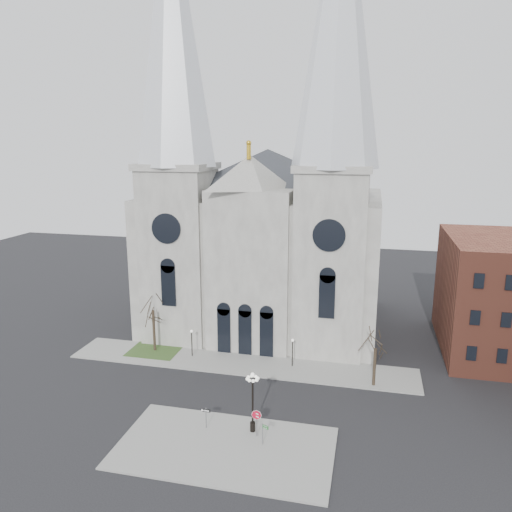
% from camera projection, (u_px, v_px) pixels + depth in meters
% --- Properties ---
extents(ground, '(160.00, 160.00, 0.00)m').
position_uv_depth(ground, '(210.00, 413.00, 46.95)').
color(ground, black).
rests_on(ground, ground).
extents(sidewalk_near, '(18.00, 10.00, 0.14)m').
position_uv_depth(sidewalk_near, '(225.00, 448.00, 41.53)').
color(sidewalk_near, gray).
rests_on(sidewalk_near, ground).
extents(sidewalk_far, '(40.00, 6.00, 0.14)m').
position_uv_depth(sidewalk_far, '(240.00, 363.00, 57.37)').
color(sidewalk_far, gray).
rests_on(sidewalk_far, ground).
extents(grass_patch, '(6.00, 5.00, 0.18)m').
position_uv_depth(grass_patch, '(155.00, 351.00, 60.77)').
color(grass_patch, '#304C20').
rests_on(grass_patch, ground).
extents(cathedral, '(33.00, 26.66, 54.00)m').
position_uv_depth(cathedral, '(263.00, 193.00, 64.51)').
color(cathedral, gray).
rests_on(cathedral, ground).
extents(bg_building_brick, '(14.00, 18.00, 14.00)m').
position_uv_depth(bg_building_brick, '(506.00, 295.00, 59.57)').
color(bg_building_brick, brown).
rests_on(bg_building_brick, ground).
extents(tree_left, '(3.20, 3.20, 7.50)m').
position_uv_depth(tree_left, '(153.00, 308.00, 59.54)').
color(tree_left, black).
rests_on(tree_left, ground).
extents(tree_right, '(3.20, 3.20, 6.00)m').
position_uv_depth(tree_right, '(376.00, 346.00, 51.15)').
color(tree_right, black).
rests_on(tree_right, ground).
extents(ped_lamp_left, '(0.32, 0.32, 3.26)m').
position_uv_depth(ped_lamp_left, '(192.00, 338.00, 58.68)').
color(ped_lamp_left, black).
rests_on(ped_lamp_left, sidewalk_far).
extents(ped_lamp_right, '(0.32, 0.32, 3.26)m').
position_uv_depth(ped_lamp_right, '(292.00, 348.00, 56.00)').
color(ped_lamp_right, black).
rests_on(ped_lamp_right, sidewalk_far).
extents(stop_sign, '(0.84, 0.33, 2.47)m').
position_uv_depth(stop_sign, '(257.00, 418.00, 42.65)').
color(stop_sign, slate).
rests_on(stop_sign, sidewalk_near).
extents(globe_lamp, '(1.53, 1.53, 5.55)m').
position_uv_depth(globe_lamp, '(253.00, 395.00, 43.01)').
color(globe_lamp, black).
rests_on(globe_lamp, sidewalk_near).
extents(one_way_sign, '(0.85, 0.08, 1.95)m').
position_uv_depth(one_way_sign, '(206.00, 414.00, 43.97)').
color(one_way_sign, slate).
rests_on(one_way_sign, sidewalk_near).
extents(street_name_sign, '(0.60, 0.26, 1.96)m').
position_uv_depth(street_name_sign, '(263.00, 432.00, 41.53)').
color(street_name_sign, slate).
rests_on(street_name_sign, sidewalk_near).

